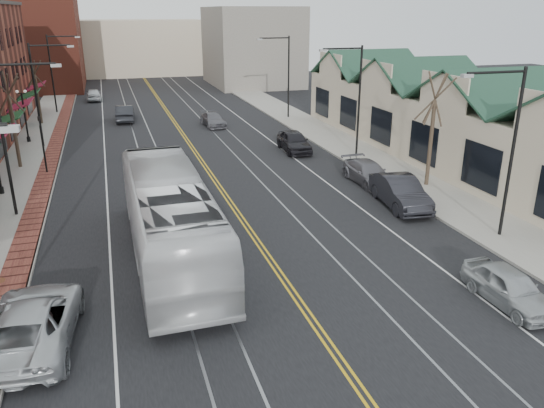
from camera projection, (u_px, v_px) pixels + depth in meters
ground at (331, 348)px, 17.42m from camera, size 160.00×160.00×0.00m
sidewalk_left at (17, 193)px, 32.00m from camera, size 4.00×120.00×0.15m
sidewalk_right at (374, 162)px, 38.68m from camera, size 4.00×120.00×0.15m
building_right at (449, 127)px, 39.58m from camera, size 8.00×36.00×4.60m
backdrop_left at (26, 37)px, 73.36m from camera, size 14.00×18.00×14.00m
backdrop_mid at (139, 47)px, 92.13m from camera, size 22.00×14.00×9.00m
backdrop_right at (252, 46)px, 78.02m from camera, size 12.00×16.00×11.00m
streetlight_l_1 at (10, 124)px, 26.97m from camera, size 3.33×0.25×8.00m
streetlight_l_2 at (41, 85)px, 41.33m from camera, size 3.33×0.25×8.00m
streetlight_l_3 at (55, 66)px, 55.68m from camera, size 3.33×0.25×8.00m
streetlight_r_0 at (507, 137)px, 24.15m from camera, size 3.33×0.25×8.00m
streetlight_r_1 at (354, 90)px, 38.50m from camera, size 3.33×0.25×8.00m
streetlight_r_2 at (284, 68)px, 52.86m from camera, size 3.33×0.25×8.00m
lamppost_l_3 at (25, 117)px, 43.60m from camera, size 0.84×0.28×4.27m
tree_left_near at (12, 119)px, 36.06m from camera, size 1.78×1.37×6.48m
tree_left_far at (37, 91)px, 50.49m from camera, size 1.66×1.28×6.02m
tree_right_mid at (432, 128)px, 32.17m from camera, size 1.90×1.46×6.93m
traffic_signal at (42, 140)px, 35.19m from camera, size 0.18×0.15×3.80m
transit_bus at (170, 218)px, 23.21m from camera, size 3.29×13.79×3.84m
parked_suv at (33, 322)px, 17.42m from camera, size 3.25×6.09×1.63m
parked_car_a at (509, 287)px, 19.86m from camera, size 1.73×4.14×1.40m
parked_car_b at (400, 192)px, 29.78m from camera, size 2.37×5.39×1.72m
parked_car_c at (368, 173)px, 33.91m from camera, size 2.03×4.81×1.39m
parked_car_d at (294, 141)px, 41.57m from camera, size 2.16×4.84×1.62m
distant_car_left at (125, 113)px, 53.01m from camera, size 2.03×4.96×1.60m
distant_car_right at (213, 120)px, 50.73m from camera, size 2.06×4.48×1.27m
distant_car_far at (94, 95)px, 65.12m from camera, size 1.95×4.48×1.50m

